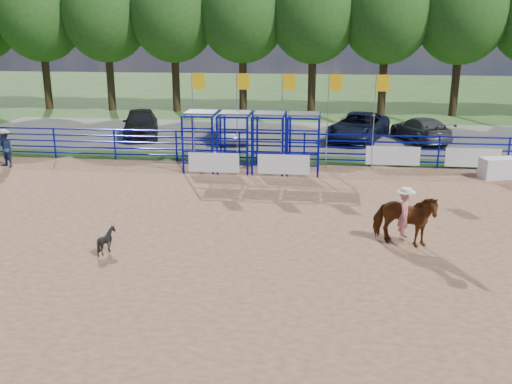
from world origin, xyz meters
TOP-DOWN VIEW (x-y plane):
  - ground at (0.00, 0.00)m, footprint 120.00×120.00m
  - arena_dirt at (0.00, 0.00)m, footprint 30.00×20.00m
  - gravel_strip at (0.00, 17.00)m, footprint 40.00×10.00m
  - announcer_table at (8.27, 8.54)m, footprint 1.76×1.17m
  - horse_and_rider at (3.20, 0.31)m, footprint 2.08×1.45m
  - calf at (-5.22, -1.19)m, footprint 0.86×0.84m
  - spectator_cowboy at (-13.39, 8.03)m, footprint 0.99×0.91m
  - car_a at (-9.53, 15.71)m, footprint 3.14×5.10m
  - car_b at (-4.17, 15.33)m, footprint 2.48×4.75m
  - car_c at (2.81, 16.18)m, footprint 4.12×5.98m
  - car_d at (6.21, 16.23)m, footprint 3.26×4.99m
  - perimeter_fence at (0.00, 0.00)m, footprint 30.10×20.10m
  - chute_assembly at (-1.90, 8.84)m, footprint 19.32×2.41m
  - treeline at (0.00, 26.00)m, footprint 56.40×6.40m

SIDE VIEW (x-z plane):
  - ground at x=0.00m, z-range 0.00..0.00m
  - gravel_strip at x=0.00m, z-range 0.00..0.01m
  - arena_dirt at x=0.00m, z-range 0.00..0.02m
  - calf at x=-5.22m, z-range 0.02..0.74m
  - announcer_table at x=8.27m, z-range 0.02..0.88m
  - car_d at x=6.21m, z-range 0.01..1.35m
  - perimeter_fence at x=0.00m, z-range 0.00..1.50m
  - car_b at x=-4.17m, z-range 0.01..1.50m
  - car_c at x=2.81m, z-range 0.01..1.53m
  - car_a at x=-9.53m, z-range 0.01..1.63m
  - spectator_cowboy at x=-13.39m, z-range 0.03..1.71m
  - horse_and_rider at x=3.20m, z-range -0.31..2.15m
  - chute_assembly at x=-1.90m, z-range -0.84..3.36m
  - treeline at x=0.00m, z-range 1.91..13.15m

